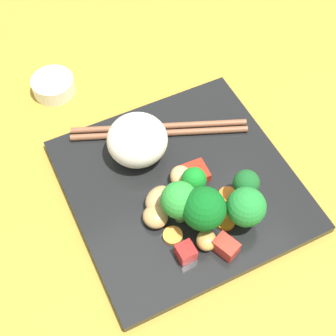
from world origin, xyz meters
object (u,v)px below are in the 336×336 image
(broccoli_floret_4, at_px, (246,184))
(chopstick_pair, at_px, (159,130))
(square_plate, at_px, (181,185))
(rice_mound, at_px, (137,140))
(sauce_cup, at_px, (53,85))
(carrot_slice_0, at_px, (173,235))

(broccoli_floret_4, bearing_deg, chopstick_pair, 106.99)
(square_plate, bearing_deg, rice_mound, 114.07)
(rice_mound, distance_m, sauce_cup, 0.18)
(broccoli_floret_4, height_order, carrot_slice_0, broccoli_floret_4)
(carrot_slice_0, distance_m, sauce_cup, 0.30)
(rice_mound, bearing_deg, square_plate, -65.93)
(square_plate, xyz_separation_m, chopstick_pair, (0.01, 0.08, 0.01))
(broccoli_floret_4, height_order, sauce_cup, broccoli_floret_4)
(broccoli_floret_4, distance_m, sauce_cup, 0.32)
(rice_mound, bearing_deg, carrot_slice_0, -97.56)
(rice_mound, xyz_separation_m, chopstick_pair, (0.04, 0.02, -0.03))
(carrot_slice_0, bearing_deg, broccoli_floret_4, 3.00)
(carrot_slice_0, height_order, sauce_cup, sauce_cup)
(square_plate, bearing_deg, carrot_slice_0, -126.46)
(rice_mound, xyz_separation_m, sauce_cup, (-0.05, 0.17, -0.03))
(square_plate, relative_size, broccoli_floret_4, 5.37)
(carrot_slice_0, height_order, chopstick_pair, chopstick_pair)
(chopstick_pair, bearing_deg, square_plate, 105.71)
(broccoli_floret_4, height_order, chopstick_pair, broccoli_floret_4)
(square_plate, bearing_deg, broccoli_floret_4, -44.97)
(square_plate, xyz_separation_m, sauce_cup, (-0.08, 0.23, 0.01))
(broccoli_floret_4, xyz_separation_m, sauce_cup, (-0.14, 0.29, -0.03))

